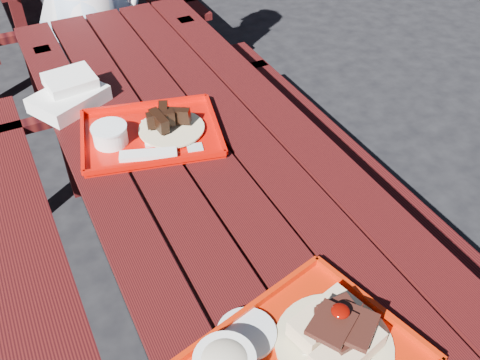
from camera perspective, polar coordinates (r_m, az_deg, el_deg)
The scene contains 5 objects.
ground at distance 2.08m, azimuth -1.92°, elevation -14.82°, with size 60.00×60.00×0.00m, color black.
picnic_table_near at distance 1.65m, azimuth -2.35°, elevation -3.78°, with size 1.41×2.40×0.75m.
near_tray at distance 1.09m, azimuth 5.92°, elevation -18.27°, with size 0.52×0.45×0.14m.
far_tray at distance 1.64m, azimuth -9.73°, elevation 5.01°, with size 0.48×0.41×0.07m.
white_cloth at distance 1.86m, azimuth -17.74°, elevation 8.73°, with size 0.27×0.25×0.09m.
Camera 1 is at (-0.47, -1.08, 1.72)m, focal length 40.00 mm.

